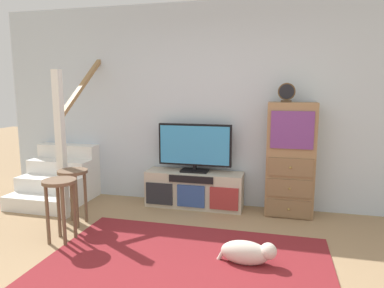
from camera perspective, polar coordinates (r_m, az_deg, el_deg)
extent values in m
cube|color=silver|center=(4.74, 4.69, 6.24)|extent=(6.40, 0.12, 2.70)
cube|color=maroon|center=(3.31, -1.24, -19.36)|extent=(2.60, 1.80, 0.01)
cube|color=#BCB29E|center=(4.73, 0.38, -7.39)|extent=(1.30, 0.36, 0.48)
cube|color=#232328|center=(4.69, -5.38, -8.09)|extent=(0.36, 0.02, 0.29)
cube|color=#2D4784|center=(4.57, -0.20, -8.52)|extent=(0.36, 0.02, 0.29)
cube|color=maroon|center=(4.48, 5.23, -8.90)|extent=(0.36, 0.02, 0.29)
cube|color=black|center=(4.50, -0.20, -5.81)|extent=(0.58, 0.02, 0.09)
cube|color=black|center=(4.69, 0.44, -4.37)|extent=(0.36, 0.22, 0.02)
cylinder|color=black|center=(4.68, 0.44, -3.87)|extent=(0.05, 0.05, 0.06)
cube|color=black|center=(4.62, 0.45, -0.14)|extent=(0.98, 0.05, 0.56)
cube|color=#338CCC|center=(4.59, 0.36, -0.19)|extent=(0.93, 0.01, 0.51)
cube|color=#93704C|center=(4.51, 15.75, -2.45)|extent=(0.58, 0.34, 1.42)
cube|color=brown|center=(4.48, 15.48, -10.17)|extent=(0.53, 0.02, 0.22)
sphere|color=olive|center=(4.47, 15.49, -10.24)|extent=(0.03, 0.03, 0.03)
cube|color=brown|center=(4.41, 15.63, -6.98)|extent=(0.53, 0.02, 0.22)
sphere|color=olive|center=(4.39, 15.63, -7.04)|extent=(0.03, 0.03, 0.03)
cube|color=brown|center=(4.34, 15.77, -3.68)|extent=(0.53, 0.02, 0.22)
sphere|color=olive|center=(4.32, 15.78, -3.73)|extent=(0.03, 0.03, 0.03)
cube|color=#70387F|center=(4.27, 16.03, 2.20)|extent=(0.49, 0.02, 0.45)
cube|color=#4C3823|center=(4.40, 15.13, 6.76)|extent=(0.12, 0.08, 0.02)
cylinder|color=brown|center=(4.40, 15.19, 8.26)|extent=(0.21, 0.04, 0.21)
cylinder|color=black|center=(4.37, 15.20, 8.26)|extent=(0.18, 0.01, 0.18)
cube|color=white|center=(5.03, -24.01, -8.92)|extent=(0.90, 0.26, 0.19)
cube|color=white|center=(5.20, -22.31, -7.13)|extent=(0.90, 0.26, 0.38)
cube|color=white|center=(5.38, -20.74, -5.46)|extent=(0.90, 0.26, 0.57)
cube|color=white|center=(5.57, -19.27, -3.90)|extent=(0.90, 0.26, 0.76)
cube|color=white|center=(5.76, -17.91, -2.43)|extent=(0.90, 0.26, 0.95)
cube|color=white|center=(4.46, -20.63, -0.32)|extent=(0.09, 0.09, 1.80)
cube|color=#9E7547|center=(4.95, -16.84, 10.07)|extent=(0.06, 1.33, 0.99)
cylinder|color=brown|center=(3.90, -22.53, -10.64)|extent=(0.04, 0.04, 0.63)
cylinder|color=brown|center=(3.80, -20.22, -11.05)|extent=(0.04, 0.04, 0.63)
cylinder|color=brown|center=(4.04, -20.94, -9.85)|extent=(0.04, 0.04, 0.63)
cylinder|color=brown|center=(3.94, -18.67, -10.21)|extent=(0.04, 0.04, 0.63)
cylinder|color=brown|center=(3.82, -20.87, -5.74)|extent=(0.34, 0.34, 0.03)
cylinder|color=brown|center=(4.33, -20.44, -8.65)|extent=(0.04, 0.04, 0.62)
cylinder|color=brown|center=(4.23, -18.32, -8.95)|extent=(0.04, 0.04, 0.62)
cylinder|color=brown|center=(4.47, -19.08, -7.99)|extent=(0.04, 0.04, 0.62)
cylinder|color=brown|center=(4.38, -17.00, -8.26)|extent=(0.04, 0.04, 0.62)
cylinder|color=brown|center=(4.26, -18.93, -4.28)|extent=(0.34, 0.34, 0.03)
ellipsoid|color=beige|center=(3.35, 8.60, -17.13)|extent=(0.45, 0.23, 0.22)
sphere|color=beige|center=(3.31, 12.36, -16.72)|extent=(0.15, 0.15, 0.15)
cylinder|color=beige|center=(3.40, 4.94, -17.28)|extent=(0.10, 0.04, 0.16)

